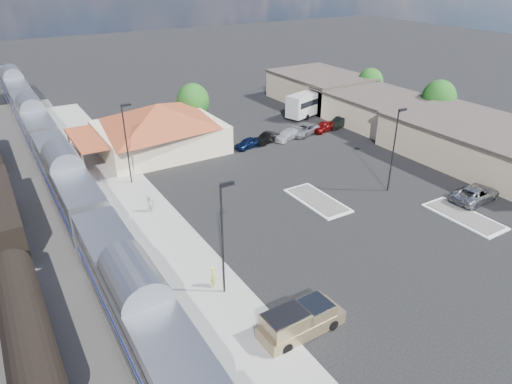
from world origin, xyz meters
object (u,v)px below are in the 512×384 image
pickup_truck (301,320)px  coach_bus (315,100)px  suv (475,194)px  station_depot (159,127)px

pickup_truck → coach_bus: bearing=-40.5°
suv → coach_bus: size_ratio=0.49×
station_depot → pickup_truck: bearing=-96.2°
suv → coach_bus: bearing=-12.7°
station_depot → coach_bus: 27.27m
station_depot → coach_bus: station_depot is taller
station_depot → coach_bus: size_ratio=1.52×
pickup_truck → coach_bus: 49.60m
station_depot → suv: 37.77m
pickup_truck → station_depot: bearing=-7.9°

